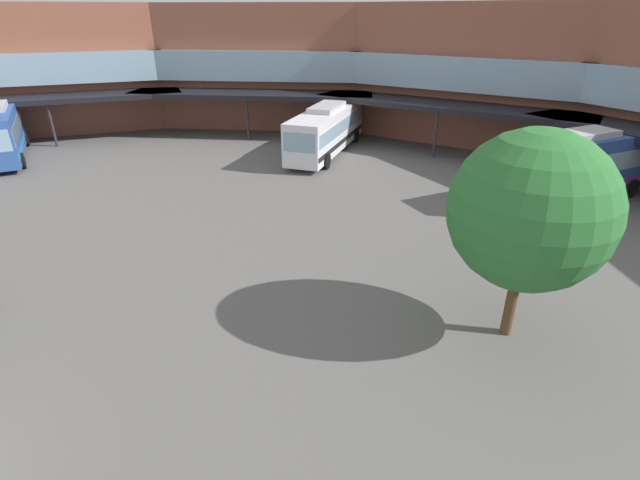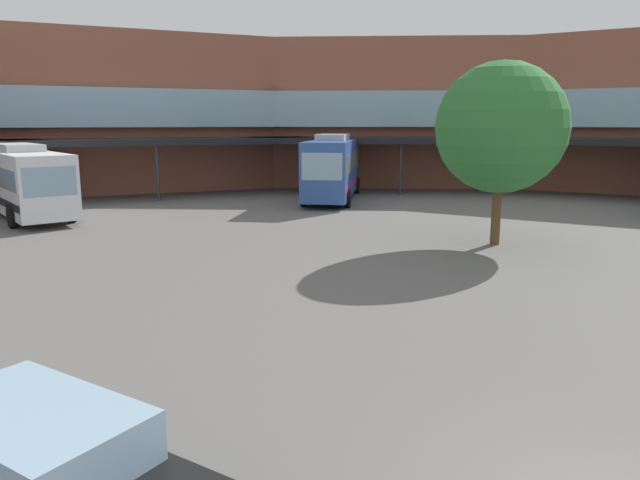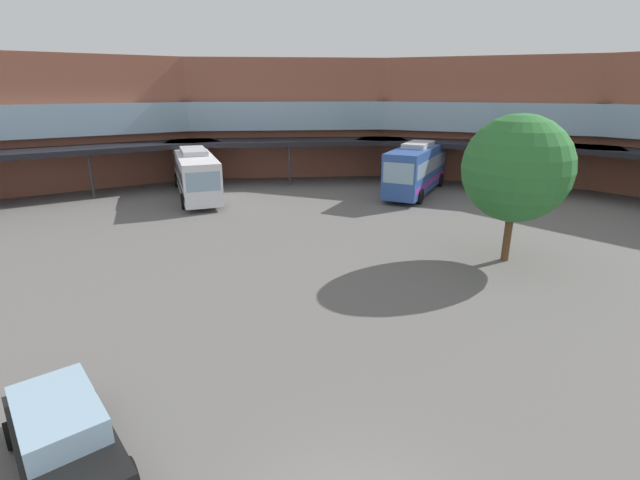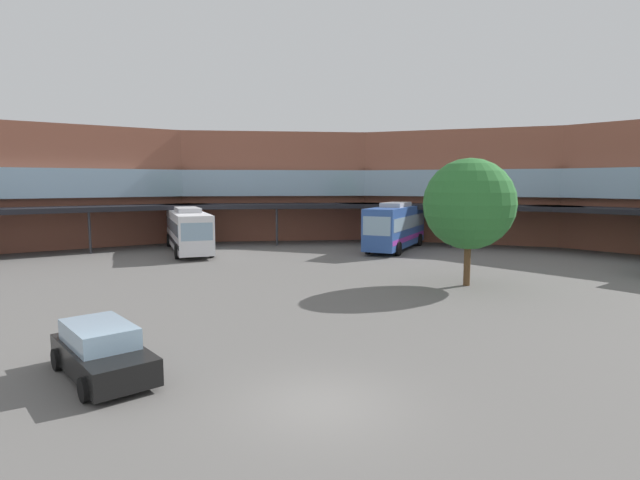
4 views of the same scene
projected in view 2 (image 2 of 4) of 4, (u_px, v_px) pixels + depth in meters
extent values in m
cube|color=#93543F|center=(395.00, 115.00, 44.77)|extent=(21.33, 10.61, 10.51)
cube|color=#8CADC6|center=(395.00, 110.00, 44.12)|extent=(19.39, 10.36, 2.45)
cube|color=black|center=(399.00, 140.00, 40.21)|extent=(20.86, 8.66, 0.40)
cylinder|color=#2D2D33|center=(400.00, 168.00, 38.99)|extent=(0.20, 0.20, 3.50)
cube|color=#93543F|center=(140.00, 114.00, 41.49)|extent=(21.33, 10.61, 10.51)
cube|color=#8CADC6|center=(141.00, 109.00, 40.89)|extent=(19.39, 10.36, 2.45)
cube|color=black|center=(152.00, 142.00, 37.35)|extent=(20.86, 8.66, 0.40)
cylinder|color=#2D2D33|center=(158.00, 172.00, 36.25)|extent=(0.20, 0.20, 3.50)
cube|color=white|center=(20.00, 180.00, 30.36)|extent=(7.59, 11.40, 2.92)
cube|color=#8CADC6|center=(20.00, 173.00, 30.29)|extent=(7.32, 10.81, 0.93)
cube|color=black|center=(22.00, 196.00, 30.52)|extent=(7.51, 11.21, 0.35)
cube|color=#8CADC6|center=(50.00, 182.00, 25.87)|extent=(2.03, 1.14, 1.28)
cube|color=#B2B2B7|center=(17.00, 147.00, 30.04)|extent=(3.50, 4.50, 0.36)
cylinder|color=black|center=(71.00, 211.00, 28.34)|extent=(0.78, 1.11, 1.10)
cylinder|color=black|center=(12.00, 216.00, 26.80)|extent=(0.78, 1.11, 1.10)
cylinder|color=black|center=(31.00, 195.00, 34.40)|extent=(0.78, 1.11, 1.10)
cube|color=#2D519E|center=(333.00, 167.00, 36.51)|extent=(5.49, 10.32, 3.28)
cube|color=#8CADC6|center=(333.00, 161.00, 36.43)|extent=(5.35, 9.76, 1.05)
cube|color=purple|center=(333.00, 182.00, 36.69)|extent=(5.45, 10.13, 0.39)
cube|color=#8CADC6|center=(322.00, 167.00, 31.60)|extent=(2.11, 0.79, 1.44)
cube|color=#B2B2B7|center=(333.00, 137.00, 36.16)|extent=(2.78, 3.98, 0.36)
cylinder|color=black|center=(348.00, 198.00, 33.30)|extent=(0.63, 1.14, 1.10)
cylinder|color=black|center=(304.00, 197.00, 33.63)|extent=(0.63, 1.14, 1.10)
cylinder|color=black|center=(357.00, 185.00, 39.94)|extent=(0.63, 1.14, 1.10)
cylinder|color=black|center=(320.00, 185.00, 40.27)|extent=(0.63, 1.14, 1.10)
cube|color=#8CADC6|center=(32.00, 433.00, 6.75)|extent=(3.01, 2.96, 0.60)
cylinder|color=black|center=(48.00, 440.00, 8.31)|extent=(0.63, 0.61, 0.66)
cylinder|color=brown|center=(497.00, 205.00, 23.03)|extent=(0.36, 0.36, 3.13)
sphere|color=#2D7233|center=(501.00, 128.00, 22.46)|extent=(4.94, 4.94, 4.94)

